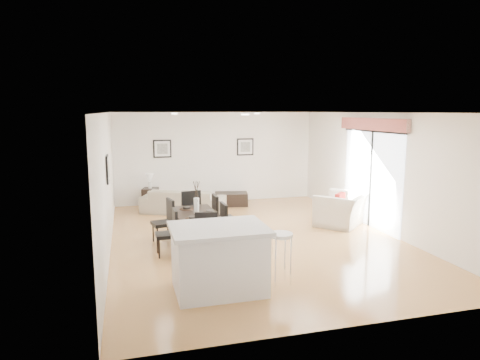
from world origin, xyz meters
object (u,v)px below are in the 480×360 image
object	(u,v)px
armchair	(342,210)
bar_stool	(281,240)
dining_chair_wnear	(170,230)
dining_chair_efar	(220,214)
dining_chair_enear	(229,224)
dining_table	(197,217)
coffee_table	(231,199)
side_table	(150,198)
sofa	(183,201)
dining_chair_wfar	(166,218)
dining_chair_foot	(190,209)
kitchen_island	(219,258)
dining_chair_head	(206,235)

from	to	relation	value
armchair	bar_stool	world-z (taller)	bar_stool
armchair	bar_stool	size ratio (longest dim) A/B	1.43
armchair	dining_chair_wnear	world-z (taller)	dining_chair_wnear
dining_chair_efar	bar_stool	bearing A→B (deg)	-172.82
dining_chair_enear	dining_table	bearing A→B (deg)	52.34
dining_chair_wnear	coffee_table	world-z (taller)	dining_chair_wnear
dining_chair_enear	side_table	world-z (taller)	dining_chair_enear
dining_chair_efar	coffee_table	bearing A→B (deg)	-19.48
dining_table	dining_chair_enear	world-z (taller)	dining_chair_enear
sofa	dining_chair_efar	world-z (taller)	dining_chair_efar
dining_chair_enear	bar_stool	world-z (taller)	dining_chair_enear
dining_chair_wnear	dining_chair_wfar	distance (m)	0.83
dining_table	side_table	bearing A→B (deg)	97.97
dining_chair_foot	dining_chair_enear	bearing A→B (deg)	104.28
dining_chair_foot	coffee_table	size ratio (longest dim) A/B	1.05
kitchen_island	dining_chair_wfar	bearing A→B (deg)	101.33
dining_chair_wfar	kitchen_island	size ratio (longest dim) A/B	0.63
sofa	dining_table	bearing A→B (deg)	111.81
dining_chair_wfar	dining_chair_wnear	bearing A→B (deg)	-12.40
armchair	dining_chair_head	world-z (taller)	dining_chair_head
coffee_table	bar_stool	bearing A→B (deg)	-85.03
sofa	dining_chair_wfar	bearing A→B (deg)	98.86
dining_table	dining_chair_enear	bearing A→B (deg)	-38.08
dining_chair_wnear	dining_chair_foot	world-z (taller)	dining_chair_foot
armchair	coffee_table	size ratio (longest dim) A/B	1.27
armchair	kitchen_island	bearing A→B (deg)	-3.11
dining_chair_efar	dining_chair_foot	size ratio (longest dim) A/B	0.97
dining_chair_enear	side_table	bearing A→B (deg)	14.65
dining_chair_wnear	dining_chair_efar	distance (m)	1.41
sofa	dining_table	xyz separation A→B (m)	(-0.12, -2.98, 0.29)
sofa	bar_stool	xyz separation A→B (m)	(0.85, -5.24, 0.39)
dining_chair_enear	dining_chair_head	size ratio (longest dim) A/B	1.03
dining_chair_head	side_table	world-z (taller)	dining_chair_head
dining_table	coffee_table	bearing A→B (deg)	63.37
dining_chair_wnear	bar_stool	world-z (taller)	dining_chair_wnear
dining_chair_efar	kitchen_island	distance (m)	2.73
dining_chair_head	bar_stool	size ratio (longest dim) A/B	1.11
dining_chair_wfar	dining_chair_head	distance (m)	1.55
dining_chair_enear	dining_chair_foot	size ratio (longest dim) A/B	0.97
sofa	dining_chair_enear	size ratio (longest dim) A/B	2.33
armchair	dining_chair_foot	bearing A→B (deg)	-46.94
dining_chair_wfar	dining_chair_foot	world-z (taller)	dining_chair_foot
dining_chair_wfar	coffee_table	world-z (taller)	dining_chair_wfar
side_table	kitchen_island	world-z (taller)	kitchen_island
armchair	side_table	bearing A→B (deg)	-78.32
dining_table	bar_stool	world-z (taller)	bar_stool
dining_chair_wfar	coffee_table	xyz separation A→B (m)	(2.16, 3.09, -0.32)
dining_table	side_table	size ratio (longest dim) A/B	3.01
dining_chair_wnear	armchair	bearing A→B (deg)	102.82
dining_table	dining_chair_enear	size ratio (longest dim) A/B	1.75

